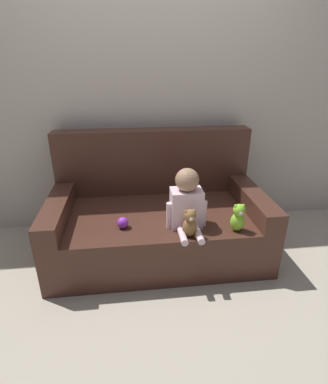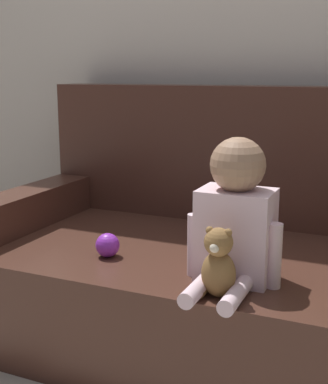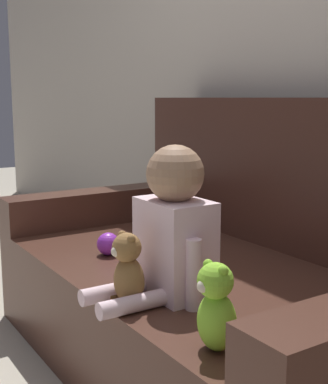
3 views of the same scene
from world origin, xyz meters
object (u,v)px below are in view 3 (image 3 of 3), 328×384
object	(u,v)px
teddy_bear_brown	(128,271)
person_baby	(172,230)
couch	(225,281)
toy_ball	(108,244)
plush_toy_side	(216,307)

from	to	relation	value
teddy_bear_brown	person_baby	bearing A→B (deg)	88.67
couch	person_baby	xyz separation A→B (m)	(0.18, -0.36, 0.28)
toy_ball	plush_toy_side	bearing A→B (deg)	-9.42
plush_toy_side	teddy_bear_brown	bearing A→B (deg)	-174.46
teddy_bear_brown	toy_ball	distance (m)	0.49
teddy_bear_brown	plush_toy_side	xyz separation A→B (m)	(0.35, 0.03, 0.01)
person_baby	teddy_bear_brown	distance (m)	0.18
couch	toy_ball	distance (m)	0.45
couch	teddy_bear_brown	bearing A→B (deg)	-70.18
couch	person_baby	world-z (taller)	couch
couch	toy_ball	xyz separation A→B (m)	(-0.28, -0.33, 0.12)
person_baby	plush_toy_side	distance (m)	0.38
teddy_bear_brown	toy_ball	world-z (taller)	teddy_bear_brown
person_baby	toy_ball	xyz separation A→B (m)	(-0.46, 0.02, -0.15)
couch	person_baby	distance (m)	0.49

